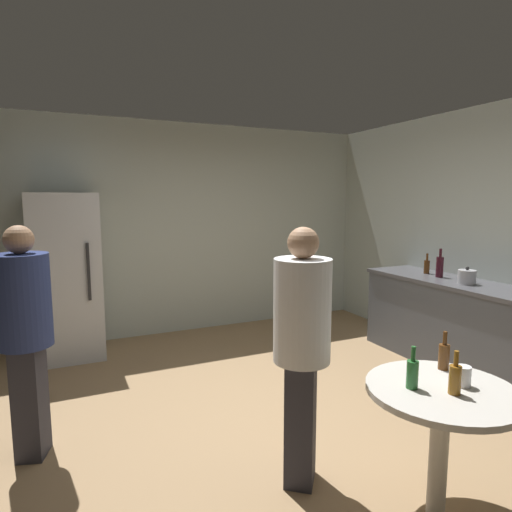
# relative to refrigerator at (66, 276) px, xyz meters

# --- Properties ---
(ground_plane) EXTENTS (5.20, 5.20, 0.10)m
(ground_plane) POSITION_rel_refrigerator_xyz_m (1.37, -2.20, -0.95)
(ground_plane) COLOR #9E7C56
(wall_back) EXTENTS (5.32, 0.06, 2.70)m
(wall_back) POSITION_rel_refrigerator_xyz_m (1.37, 0.43, 0.45)
(wall_back) COLOR beige
(wall_back) RESTS_ON ground_plane
(wall_side_right) EXTENTS (0.06, 5.20, 2.70)m
(wall_side_right) POSITION_rel_refrigerator_xyz_m (4.00, -2.20, 0.45)
(wall_side_right) COLOR beige
(wall_side_right) RESTS_ON ground_plane
(refrigerator) EXTENTS (0.70, 0.68, 1.80)m
(refrigerator) POSITION_rel_refrigerator_xyz_m (0.00, 0.00, 0.00)
(refrigerator) COLOR silver
(refrigerator) RESTS_ON ground_plane
(kitchen_counter) EXTENTS (0.64, 1.96, 0.90)m
(kitchen_counter) POSITION_rel_refrigerator_xyz_m (3.65, -1.91, -0.45)
(kitchen_counter) COLOR #4C515B
(kitchen_counter) RESTS_ON ground_plane
(kettle) EXTENTS (0.24, 0.17, 0.18)m
(kettle) POSITION_rel_refrigerator_xyz_m (3.60, -2.11, 0.07)
(kettle) COLOR #B2B2B7
(kettle) RESTS_ON kitchen_counter
(wine_bottle_on_counter) EXTENTS (0.08, 0.08, 0.31)m
(wine_bottle_on_counter) POSITION_rel_refrigerator_xyz_m (3.66, -1.72, 0.12)
(wine_bottle_on_counter) COLOR #3F141E
(wine_bottle_on_counter) RESTS_ON kitchen_counter
(beer_bottle_on_counter) EXTENTS (0.06, 0.06, 0.23)m
(beer_bottle_on_counter) POSITION_rel_refrigerator_xyz_m (3.71, -1.49, 0.08)
(beer_bottle_on_counter) COLOR #593314
(beer_bottle_on_counter) RESTS_ON kitchen_counter
(foreground_table) EXTENTS (0.80, 0.80, 0.73)m
(foreground_table) POSITION_rel_refrigerator_xyz_m (1.78, -3.47, -0.27)
(foreground_table) COLOR beige
(foreground_table) RESTS_ON ground_plane
(beer_bottle_amber) EXTENTS (0.06, 0.06, 0.23)m
(beer_bottle_amber) POSITION_rel_refrigerator_xyz_m (1.77, -3.55, -0.08)
(beer_bottle_amber) COLOR #8C5919
(beer_bottle_amber) RESTS_ON foreground_table
(beer_bottle_brown) EXTENTS (0.06, 0.06, 0.23)m
(beer_bottle_brown) POSITION_rel_refrigerator_xyz_m (1.98, -3.29, -0.08)
(beer_bottle_brown) COLOR #593314
(beer_bottle_brown) RESTS_ON foreground_table
(beer_bottle_green) EXTENTS (0.06, 0.06, 0.23)m
(beer_bottle_green) POSITION_rel_refrigerator_xyz_m (1.62, -3.41, -0.08)
(beer_bottle_green) COLOR #26662D
(beer_bottle_green) RESTS_ON foreground_table
(plastic_cup_white) EXTENTS (0.08, 0.08, 0.11)m
(plastic_cup_white) POSITION_rel_refrigerator_xyz_m (1.89, -3.50, -0.11)
(plastic_cup_white) COLOR white
(plastic_cup_white) RESTS_ON foreground_table
(person_in_white_shirt) EXTENTS (0.48, 0.48, 1.58)m
(person_in_white_shirt) POSITION_rel_refrigerator_xyz_m (1.23, -2.92, 0.02)
(person_in_white_shirt) COLOR #2D2D38
(person_in_white_shirt) RESTS_ON ground_plane
(person_in_navy_shirt) EXTENTS (0.42, 0.42, 1.57)m
(person_in_navy_shirt) POSITION_rel_refrigerator_xyz_m (-0.28, -1.93, 0.01)
(person_in_navy_shirt) COLOR #2D2D38
(person_in_navy_shirt) RESTS_ON ground_plane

